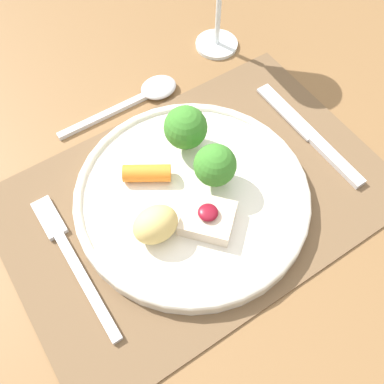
% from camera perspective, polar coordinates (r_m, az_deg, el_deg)
% --- Properties ---
extents(ground_plane, '(8.00, 8.00, 0.00)m').
position_cam_1_polar(ground_plane, '(1.30, 0.32, -18.33)').
color(ground_plane, gray).
extents(dining_table, '(1.20, 1.11, 0.77)m').
position_cam_1_polar(dining_table, '(0.66, 0.60, -5.06)').
color(dining_table, brown).
rests_on(dining_table, ground_plane).
extents(placemat, '(0.48, 0.32, 0.00)m').
position_cam_1_polar(placemat, '(0.57, 0.69, -0.74)').
color(placemat, brown).
rests_on(placemat, dining_table).
extents(dinner_plate, '(0.29, 0.29, 0.08)m').
position_cam_1_polar(dinner_plate, '(0.56, -0.08, 0.11)').
color(dinner_plate, silver).
rests_on(dinner_plate, placemat).
extents(fork, '(0.02, 0.21, 0.01)m').
position_cam_1_polar(fork, '(0.55, -15.28, -7.63)').
color(fork, silver).
rests_on(fork, placemat).
extents(knife, '(0.02, 0.21, 0.01)m').
position_cam_1_polar(knife, '(0.64, 15.33, 6.44)').
color(knife, silver).
rests_on(knife, placemat).
extents(spoon, '(0.19, 0.05, 0.02)m').
position_cam_1_polar(spoon, '(0.68, -5.63, 12.42)').
color(spoon, silver).
rests_on(spoon, dining_table).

